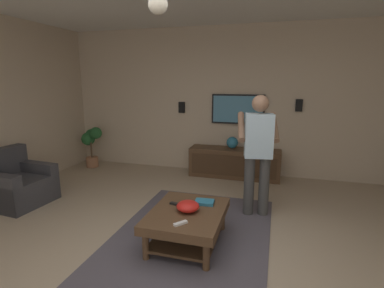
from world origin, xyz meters
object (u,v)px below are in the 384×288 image
(book, at_px, (204,202))
(vase_round, at_px, (232,143))
(tv, at_px, (238,109))
(remote_black, at_px, (176,204))
(armchair, at_px, (17,185))
(remote_white, at_px, (181,223))
(potted_plant_tall, at_px, (92,141))
(wall_speaker_right, at_px, (182,107))
(person_standing, at_px, (258,149))
(wall_speaker_left, at_px, (299,105))
(coffee_table, at_px, (187,219))
(media_console, at_px, (234,163))
(bowl, at_px, (188,206))

(book, bearing_deg, vase_round, -93.97)
(tv, distance_m, vase_round, 0.65)
(remote_black, bearing_deg, vase_round, -82.34)
(armchair, bearing_deg, book, 2.08)
(remote_white, relative_size, remote_black, 1.00)
(tv, distance_m, potted_plant_tall, 3.15)
(potted_plant_tall, distance_m, vase_round, 2.99)
(potted_plant_tall, height_order, wall_speaker_right, wall_speaker_right)
(armchair, bearing_deg, person_standing, 14.74)
(tv, bearing_deg, remote_black, -7.34)
(potted_plant_tall, bearing_deg, wall_speaker_left, -84.97)
(armchair, height_order, coffee_table, armchair)
(person_standing, bearing_deg, wall_speaker_right, 32.73)
(person_standing, bearing_deg, tv, 6.20)
(wall_speaker_right, bearing_deg, wall_speaker_left, -90.00)
(coffee_table, xyz_separation_m, wall_speaker_left, (2.78, -1.27, 1.08))
(tv, distance_m, remote_black, 2.81)
(coffee_table, bearing_deg, potted_plant_tall, 50.01)
(coffee_table, bearing_deg, tv, -3.52)
(media_console, distance_m, vase_round, 0.39)
(remote_white, bearing_deg, bowl, 42.38)
(coffee_table, bearing_deg, media_console, -3.85)
(remote_white, relative_size, wall_speaker_left, 0.68)
(remote_white, bearing_deg, media_console, 36.18)
(armchair, relative_size, media_console, 0.51)
(wall_speaker_left, height_order, wall_speaker_right, wall_speaker_left)
(armchair, bearing_deg, coffee_table, -3.00)
(tv, relative_size, book, 4.56)
(tv, relative_size, remote_white, 6.69)
(vase_round, height_order, wall_speaker_left, wall_speaker_left)
(remote_black, bearing_deg, coffee_table, 161.77)
(book, distance_m, wall_speaker_right, 2.89)
(remote_white, relative_size, vase_round, 0.68)
(wall_speaker_right, bearing_deg, coffee_table, -160.89)
(coffee_table, height_order, media_console, media_console)
(book, distance_m, vase_round, 2.34)
(person_standing, relative_size, potted_plant_tall, 1.92)
(tv, bearing_deg, media_console, -0.00)
(coffee_table, height_order, wall_speaker_right, wall_speaker_right)
(armchair, xyz_separation_m, remote_white, (-0.70, -2.82, 0.13))
(media_console, bearing_deg, wall_speaker_right, -102.64)
(coffee_table, distance_m, remote_black, 0.23)
(potted_plant_tall, xyz_separation_m, remote_black, (-2.30, -2.70, -0.13))
(potted_plant_tall, relative_size, vase_round, 3.88)
(tv, xyz_separation_m, bowl, (-2.77, 0.16, -0.82))
(armchair, distance_m, vase_round, 3.66)
(wall_speaker_left, bearing_deg, book, 155.87)
(bowl, xyz_separation_m, remote_black, (0.11, 0.18, -0.05))
(media_console, bearing_deg, vase_round, -127.60)
(armchair, xyz_separation_m, remote_black, (-0.27, -2.62, 0.13))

